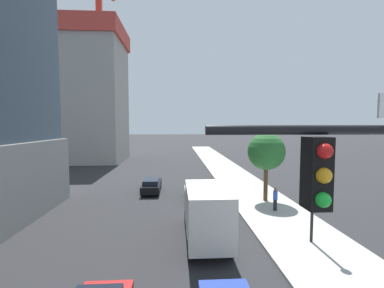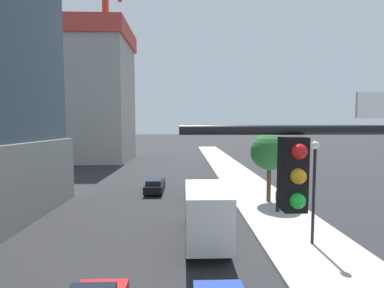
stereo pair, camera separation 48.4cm
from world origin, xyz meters
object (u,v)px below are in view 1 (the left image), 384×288
(box_truck, at_px, (206,211))
(street_tree, at_px, (266,152))
(car_green, at_px, (195,192))
(pedestrian_blue_shirt, at_px, (275,199))
(car_black, at_px, (152,185))
(construction_building, at_px, (83,87))
(street_lamp, at_px, (313,176))

(box_truck, bearing_deg, street_tree, 50.81)
(car_green, relative_size, pedestrian_blue_shirt, 2.45)
(car_green, bearing_deg, box_truck, -90.00)
(street_tree, distance_m, box_truck, 9.94)
(car_black, height_order, car_green, car_black)
(construction_building, bearing_deg, car_black, -58.51)
(street_tree, bearing_deg, box_truck, -129.19)
(street_lamp, bearing_deg, construction_building, 124.35)
(street_tree, relative_size, pedestrian_blue_shirt, 3.38)
(construction_building, height_order, street_lamp, construction_building)
(street_lamp, bearing_deg, car_green, 121.75)
(street_tree, bearing_deg, car_green, 167.46)
(street_lamp, relative_size, car_black, 1.21)
(street_tree, height_order, box_truck, street_tree)
(construction_building, xyz_separation_m, car_green, (19.04, -26.97, -13.13))
(street_lamp, distance_m, box_truck, 6.28)
(street_lamp, bearing_deg, box_truck, 173.02)
(street_lamp, xyz_separation_m, street_tree, (0.18, 8.15, 0.53))
(construction_building, distance_m, street_tree, 38.98)
(construction_building, height_order, street_tree, construction_building)
(construction_building, bearing_deg, street_lamp, -55.65)
(box_truck, bearing_deg, car_black, 110.05)
(car_green, height_order, pedestrian_blue_shirt, pedestrian_blue_shirt)
(street_tree, height_order, car_black, street_tree)
(car_green, distance_m, pedestrian_blue_shirt, 7.15)
(car_green, xyz_separation_m, pedestrian_blue_shirt, (5.88, -4.06, 0.37))
(car_green, xyz_separation_m, box_truck, (0.00, -8.78, 1.14))
(construction_building, bearing_deg, car_green, -54.77)
(street_tree, xyz_separation_m, car_black, (-10.27, 4.10, -3.72))
(street_lamp, bearing_deg, pedestrian_blue_shirt, 89.96)
(construction_building, xyz_separation_m, car_black, (14.83, -24.21, -13.10))
(box_truck, bearing_deg, car_green, 90.00)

